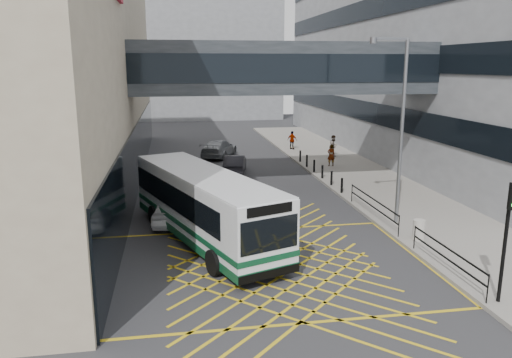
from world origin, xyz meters
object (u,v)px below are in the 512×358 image
car_white (175,207)px  traffic_light (509,226)px  car_dark (235,164)px  litter_bin (419,230)px  bus (203,204)px  pedestrian_c (292,140)px  pedestrian_a (331,155)px  pedestrian_b (334,146)px  street_lamp (399,121)px  car_silver (219,148)px

car_white → traffic_light: bearing=143.4°
car_dark → litter_bin: bearing=123.0°
bus → pedestrian_c: size_ratio=6.86×
pedestrian_a → pedestrian_b: size_ratio=0.91×
pedestrian_b → street_lamp: bearing=-128.7°
litter_bin → car_silver: bearing=106.6°
car_silver → street_lamp: size_ratio=0.57×
pedestrian_a → pedestrian_c: bearing=-83.1°
traffic_light → street_lamp: street_lamp is taller
street_lamp → pedestrian_a: 14.62m
car_dark → pedestrian_b: bearing=-142.1°
traffic_light → litter_bin: size_ratio=4.47×
bus → pedestrian_a: bus is taller
car_silver → pedestrian_a: 10.03m
litter_bin → car_dark: bearing=111.3°
bus → pedestrian_b: (12.01, 18.24, -0.61)m
bus → car_white: bearing=92.0°
street_lamp → pedestrian_b: (2.75, 17.64, -4.08)m
car_white → car_silver: size_ratio=0.98×
pedestrian_b → traffic_light: bearing=-126.2°
traffic_light → pedestrian_a: size_ratio=2.45×
street_lamp → pedestrian_c: 22.31m
pedestrian_a → pedestrian_b: 3.95m
pedestrian_a → pedestrian_b: (1.40, 3.69, 0.08)m
bus → pedestrian_b: bearing=36.2°
car_dark → pedestrian_a: pedestrian_a is taller
traffic_light → car_white: bearing=145.3°
bus → traffic_light: (9.06, -8.00, 1.11)m
car_white → pedestrian_c: pedestrian_c is taller
car_white → pedestrian_b: 20.21m
car_dark → litter_bin: (6.16, -15.84, -0.05)m
car_dark → car_silver: bearing=-73.5°
bus → pedestrian_c: 24.45m
pedestrian_a → car_white: bearing=43.2°
litter_bin → traffic_light: bearing=-92.5°
traffic_light → pedestrian_a: (1.55, 22.55, -1.80)m
car_dark → pedestrian_b: size_ratio=2.37×
traffic_light → street_lamp: (0.20, 8.60, 2.36)m
pedestrian_c → litter_bin: bearing=128.7°
traffic_light → litter_bin: (0.27, 6.05, -2.17)m
car_white → litter_bin: size_ratio=5.40×
car_dark → pedestrian_a: 7.49m
street_lamp → pedestrian_c: bearing=83.2°
bus → pedestrian_c: bearing=46.7°
litter_bin → pedestrian_b: pedestrian_b is taller
car_white → street_lamp: size_ratio=0.56×
car_silver → traffic_light: bearing=125.5°
pedestrian_c → car_white: bearing=100.3°
bus → traffic_light: size_ratio=2.80×
car_dark → street_lamp: street_lamp is taller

